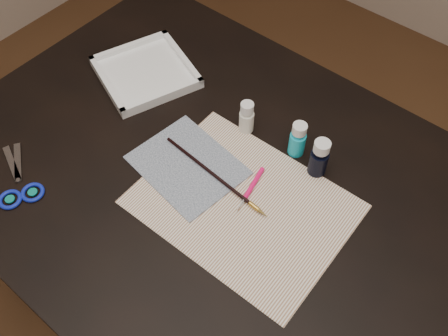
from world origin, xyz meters
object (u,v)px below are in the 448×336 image
Objects in this scene: paper at (243,204)px; paint_bottle_white at (247,117)px; scissors at (14,175)px; paint_bottle_cyan at (298,139)px; canvas at (187,165)px; paint_bottle_navy at (319,158)px; palette_tray at (146,72)px.

paint_bottle_white is (-0.13, 0.17, 0.04)m from paper.
paint_bottle_cyan is at bearing -112.72° from scissors.
paper is 0.16m from canvas.
paint_bottle_navy is at bearing 67.50° from paper.
paint_bottle_cyan reaches higher than paper.
canvas is 1.19× the size of scissors.
palette_tray is (-0.31, -0.02, -0.03)m from paint_bottle_white.
canvas is at bearing -130.94° from paint_bottle_cyan.
paper is at bearing -112.50° from paint_bottle_navy.
canvas is at bearing -114.71° from scissors.
palette_tray is at bearing -176.01° from paint_bottle_white.
paper is 0.46m from palette_tray.
paint_bottle_cyan is at bearing 49.06° from canvas.
scissors is (-0.31, -0.44, -0.04)m from paint_bottle_white.
paint_bottle_cyan is (0.13, 0.02, 0.00)m from paint_bottle_white.
canvas is 0.38m from scissors.
paint_bottle_cyan reaches higher than scissors.
paint_bottle_cyan is (0.00, 0.19, 0.04)m from paper.
scissors is at bearing -148.47° from paper.
paint_bottle_navy is at bearing -117.81° from scissors.
paint_bottle_navy reaches higher than palette_tray.
palette_tray is at bearing -68.45° from scissors.
paint_bottle_cyan is at bearing 166.31° from paint_bottle_navy.
paint_bottle_white reaches higher than canvas.
paper is 2.21× the size of scissors.
paper is 0.19m from paint_bottle_cyan.
canvas is 2.36× the size of paint_bottle_navy.
paper is at bearing -127.20° from scissors.
paint_bottle_navy is (0.07, 0.17, 0.05)m from paper.
paper is at bearing -18.68° from palette_tray.
paint_bottle_white is 0.86× the size of paint_bottle_navy.
paint_bottle_navy is at bearing 2.74° from palette_tray.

